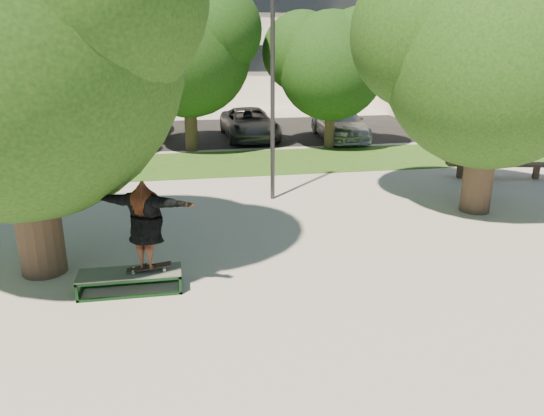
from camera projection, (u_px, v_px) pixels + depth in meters
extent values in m
plane|color=#A7A29A|center=(267.00, 277.00, 10.04)|extent=(120.00, 120.00, 0.00)
cube|color=#224513|center=(251.00, 162.00, 19.10)|extent=(30.00, 4.00, 0.02)
cube|color=black|center=(211.00, 132.00, 25.02)|extent=(40.00, 8.00, 0.01)
cylinder|color=#38281E|center=(34.00, 193.00, 9.78)|extent=(0.84, 0.84, 3.20)
sphere|color=#12350E|center=(14.00, 53.00, 9.02)|extent=(5.80, 5.80, 5.80)
cylinder|color=#38281E|center=(481.00, 154.00, 13.39)|extent=(0.76, 0.76, 3.00)
sphere|color=#12350E|center=(493.00, 61.00, 12.68)|extent=(5.20, 5.20, 5.20)
sphere|color=#12350E|center=(430.00, 33.00, 12.99)|extent=(3.90, 3.90, 3.90)
cylinder|color=#38281E|center=(35.00, 123.00, 18.82)|extent=(0.44, 0.44, 2.80)
sphere|color=black|center=(27.00, 63.00, 18.18)|extent=(4.40, 4.40, 4.40)
sphere|color=black|center=(52.00, 40.00, 17.69)|extent=(3.08, 3.08, 3.08)
cylinder|color=#38281E|center=(190.00, 113.00, 20.64)|extent=(0.50, 0.50, 3.00)
sphere|color=black|center=(188.00, 53.00, 19.95)|extent=(4.80, 4.80, 4.80)
sphere|color=black|center=(155.00, 37.00, 20.24)|extent=(3.60, 3.60, 3.60)
sphere|color=black|center=(217.00, 30.00, 19.42)|extent=(3.36, 3.36, 3.36)
cylinder|color=#38281E|center=(330.00, 116.00, 21.16)|extent=(0.40, 0.40, 2.60)
sphere|color=black|center=(332.00, 66.00, 20.56)|extent=(4.20, 4.20, 4.20)
sphere|color=black|center=(302.00, 52.00, 20.81)|extent=(3.15, 3.15, 3.15)
sphere|color=black|center=(359.00, 46.00, 20.09)|extent=(2.94, 2.94, 2.94)
cylinder|color=#2D2D30|center=(273.00, 90.00, 13.96)|extent=(0.12, 0.12, 6.00)
cube|color=black|center=(166.00, 59.00, 32.12)|extent=(27.60, 0.12, 1.60)
cube|color=white|center=(497.00, 42.00, 32.40)|extent=(15.00, 10.00, 8.00)
cube|color=#475147|center=(130.00, 273.00, 9.38)|extent=(1.80, 0.60, 0.03)
cylinder|color=white|center=(133.00, 272.00, 9.30)|extent=(0.06, 0.03, 0.06)
cylinder|color=white|center=(134.00, 268.00, 9.45)|extent=(0.06, 0.03, 0.06)
cylinder|color=white|center=(164.00, 270.00, 9.39)|extent=(0.06, 0.03, 0.06)
cylinder|color=white|center=(165.00, 266.00, 9.54)|extent=(0.06, 0.03, 0.06)
cube|color=black|center=(149.00, 267.00, 9.41)|extent=(0.78, 0.20, 0.10)
imported|color=brown|center=(146.00, 225.00, 9.16)|extent=(2.00, 1.29, 1.59)
cube|color=#433428|center=(460.00, 171.00, 17.01)|extent=(0.20, 0.20, 0.44)
cube|color=#433428|center=(536.00, 172.00, 16.88)|extent=(0.20, 0.20, 0.44)
cube|color=#433428|center=(499.00, 164.00, 16.87)|extent=(3.28, 1.18, 0.09)
imported|color=#B7B6BC|center=(104.00, 123.00, 22.74)|extent=(2.73, 4.84, 1.55)
imported|color=black|center=(144.00, 118.00, 24.51)|extent=(1.55, 4.36, 1.43)
imported|color=#505055|center=(249.00, 123.00, 23.41)|extent=(2.30, 4.80, 1.32)
imported|color=#ABABB0|center=(339.00, 123.00, 23.39)|extent=(2.17, 4.79, 1.36)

